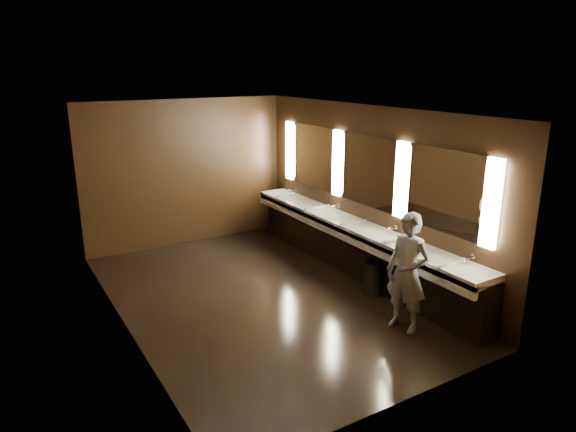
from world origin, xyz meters
name	(u,v)px	position (x,y,z in m)	size (l,w,h in m)	color
floor	(261,297)	(0.00, 0.00, 0.00)	(6.00, 6.00, 0.00)	black
ceiling	(258,110)	(0.00, 0.00, 2.80)	(4.00, 6.00, 0.02)	#2D2D2B
wall_back	(187,173)	(0.00, 3.00, 1.40)	(4.00, 0.02, 2.80)	black
wall_front	(406,280)	(0.00, -3.00, 1.40)	(4.00, 0.02, 2.80)	black
wall_left	(119,231)	(-2.00, 0.00, 1.40)	(0.02, 6.00, 2.80)	black
wall_right	(367,192)	(2.00, 0.00, 1.40)	(0.02, 6.00, 2.80)	black
sink_counter	(355,246)	(1.79, 0.00, 0.50)	(0.55, 5.40, 1.01)	black
mirror_band	(367,171)	(1.98, 0.00, 1.75)	(0.06, 5.03, 1.15)	#FFF8CF
person	(407,273)	(1.18, -1.84, 0.80)	(0.59, 0.38, 1.60)	#85A6C7
trash_bin	(374,277)	(1.58, -0.75, 0.25)	(0.32, 0.32, 0.50)	black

